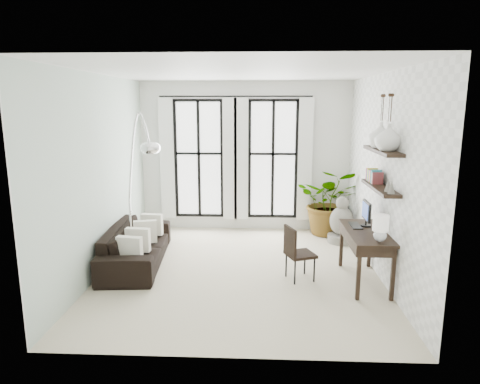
# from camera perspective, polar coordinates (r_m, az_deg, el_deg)

# --- Properties ---
(floor) EXTENTS (5.00, 5.00, 0.00)m
(floor) POSITION_cam_1_polar(r_m,az_deg,el_deg) (7.23, -0.07, -10.45)
(floor) COLOR beige
(floor) RESTS_ON ground
(ceiling) EXTENTS (5.00, 5.00, 0.00)m
(ceiling) POSITION_cam_1_polar(r_m,az_deg,el_deg) (6.72, -0.07, 15.74)
(ceiling) COLOR white
(ceiling) RESTS_ON wall_back
(wall_left) EXTENTS (0.00, 5.00, 5.00)m
(wall_left) POSITION_cam_1_polar(r_m,az_deg,el_deg) (7.26, -18.13, 2.19)
(wall_left) COLOR #B5CABB
(wall_left) RESTS_ON floor
(wall_right) EXTENTS (0.00, 5.00, 5.00)m
(wall_right) POSITION_cam_1_polar(r_m,az_deg,el_deg) (7.05, 18.52, 1.90)
(wall_right) COLOR white
(wall_right) RESTS_ON floor
(wall_back) EXTENTS (4.50, 0.00, 4.50)m
(wall_back) POSITION_cam_1_polar(r_m,az_deg,el_deg) (9.27, 0.68, 4.69)
(wall_back) COLOR white
(wall_back) RESTS_ON floor
(windows) EXTENTS (3.26, 0.13, 2.65)m
(windows) POSITION_cam_1_polar(r_m,az_deg,el_deg) (9.21, -0.59, 4.40)
(windows) COLOR white
(windows) RESTS_ON wall_back
(wall_shelves) EXTENTS (0.25, 1.30, 0.60)m
(wall_shelves) POSITION_cam_1_polar(r_m,az_deg,el_deg) (6.68, 18.19, 2.52)
(wall_shelves) COLOR black
(wall_shelves) RESTS_ON wall_right
(sofa) EXTENTS (1.08, 2.34, 0.66)m
(sofa) POSITION_cam_1_polar(r_m,az_deg,el_deg) (7.66, -13.63, -6.85)
(sofa) COLOR black
(sofa) RESTS_ON floor
(throw_pillows) EXTENTS (0.40, 1.52, 0.40)m
(throw_pillows) POSITION_cam_1_polar(r_m,az_deg,el_deg) (7.59, -12.97, -5.68)
(throw_pillows) COLOR silver
(throw_pillows) RESTS_ON sofa
(plant) EXTENTS (1.52, 1.40, 1.42)m
(plant) POSITION_cam_1_polar(r_m,az_deg,el_deg) (9.19, 11.85, -1.25)
(plant) COLOR #2D7228
(plant) RESTS_ON floor
(desk) EXTENTS (0.59, 1.40, 1.22)m
(desk) POSITION_cam_1_polar(r_m,az_deg,el_deg) (6.77, 16.50, -5.65)
(desk) COLOR black
(desk) RESTS_ON floor
(desk_chair) EXTENTS (0.53, 0.53, 0.87)m
(desk_chair) POSITION_cam_1_polar(r_m,az_deg,el_deg) (6.77, 7.46, -7.66)
(desk_chair) COLOR black
(desk_chair) RESTS_ON floor
(arc_lamp) EXTENTS (0.77, 0.39, 2.60)m
(arc_lamp) POSITION_cam_1_polar(r_m,az_deg,el_deg) (7.40, -13.00, 1.77)
(arc_lamp) COLOR silver
(arc_lamp) RESTS_ON floor
(buddha) EXTENTS (0.52, 0.52, 0.94)m
(buddha) POSITION_cam_1_polar(r_m,az_deg,el_deg) (8.77, 13.37, -4.07)
(buddha) COLOR gray
(buddha) RESTS_ON floor
(vase_a) EXTENTS (0.37, 0.37, 0.38)m
(vase_a) POSITION_cam_1_polar(r_m,az_deg,el_deg) (6.35, 19.18, 6.91)
(vase_a) COLOR white
(vase_a) RESTS_ON shelf_upper
(vase_b) EXTENTS (0.37, 0.37, 0.38)m
(vase_b) POSITION_cam_1_polar(r_m,az_deg,el_deg) (6.73, 18.23, 7.20)
(vase_b) COLOR white
(vase_b) RESTS_ON shelf_upper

